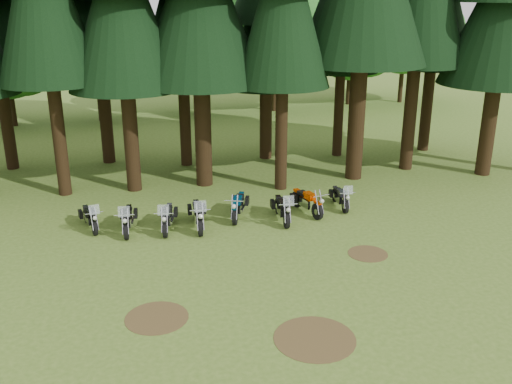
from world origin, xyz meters
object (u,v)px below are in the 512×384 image
motorcycle_5 (282,209)px  motorcycle_3 (198,215)px  motorcycle_0 (90,218)px  motorcycle_1 (128,220)px  motorcycle_4 (238,206)px  motorcycle_7 (340,198)px  motorcycle_2 (167,218)px  motorcycle_6 (307,202)px

motorcycle_5 → motorcycle_3: bearing=-177.5°
motorcycle_0 → motorcycle_1: size_ratio=0.92×
motorcycle_4 → motorcycle_7: 4.44m
motorcycle_3 → motorcycle_1: bearing=177.2°
motorcycle_4 → motorcycle_3: bearing=-136.7°
motorcycle_1 → motorcycle_7: (8.84, 0.56, -0.04)m
motorcycle_1 → motorcycle_3: motorcycle_3 is taller
motorcycle_2 → motorcycle_5: size_ratio=0.98×
motorcycle_5 → motorcycle_6: 1.35m
motorcycle_3 → motorcycle_5: (3.37, -0.06, -0.03)m
motorcycle_2 → motorcycle_4: bearing=23.5°
motorcycle_3 → motorcycle_4: 1.88m
motorcycle_2 → motorcycle_1: bearing=-175.3°
motorcycle_1 → motorcycle_3: size_ratio=0.94×
motorcycle_0 → motorcycle_4: bearing=-15.6°
motorcycle_3 → motorcycle_4: motorcycle_3 is taller
motorcycle_3 → motorcycle_0: bearing=170.9°
motorcycle_0 → motorcycle_2: motorcycle_2 is taller
motorcycle_1 → motorcycle_3: bearing=0.3°
motorcycle_0 → motorcycle_3: bearing=-26.1°
motorcycle_2 → motorcycle_5: 4.55m
motorcycle_2 → motorcycle_3: bearing=7.3°
motorcycle_6 → motorcycle_2: bearing=170.8°
motorcycle_2 → motorcycle_5: motorcycle_5 is taller
motorcycle_0 → motorcycle_5: (7.44, -0.91, 0.04)m
motorcycle_2 → motorcycle_7: bearing=16.9°
motorcycle_0 → motorcycle_4: size_ratio=0.95×
motorcycle_1 → motorcycle_6: bearing=7.9°
motorcycle_1 → motorcycle_7: motorcycle_1 is taller
motorcycle_7 → motorcycle_0: bearing=-176.7°
motorcycle_1 → motorcycle_4: (4.40, 0.46, -0.00)m
motorcycle_0 → motorcycle_5: 7.50m
motorcycle_1 → motorcycle_7: size_ratio=1.10×
motorcycle_1 → motorcycle_3: (2.67, -0.25, 0.03)m
motorcycle_1 → motorcycle_7: 8.86m
motorcycle_5 → motorcycle_6: size_ratio=1.01×
motorcycle_4 → motorcycle_7: size_ratio=1.06×
motorcycle_7 → motorcycle_6: bearing=-165.9°
motorcycle_4 → motorcycle_6: bearing=17.0°
motorcycle_1 → motorcycle_4: motorcycle_1 is taller
motorcycle_1 → motorcycle_5: (6.03, -0.32, 0.01)m
motorcycle_1 → motorcycle_6: (7.25, 0.26, 0.00)m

